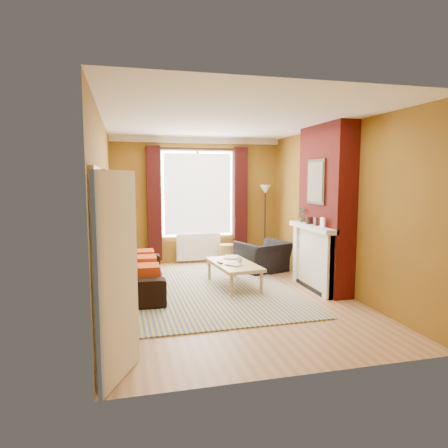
{
  "coord_description": "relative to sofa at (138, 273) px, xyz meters",
  "views": [
    {
      "loc": [
        -1.6,
        -6.16,
        1.92
      ],
      "look_at": [
        0.0,
        0.25,
        1.15
      ],
      "focal_mm": 32.0,
      "sensor_mm": 36.0,
      "label": 1
    }
  ],
  "objects": [
    {
      "name": "wicker_stool",
      "position": [
        2.01,
        1.8,
        -0.1
      ],
      "size": [
        0.45,
        0.45,
        0.43
      ],
      "rotation": [
        0.0,
        0.0,
        0.4
      ],
      "color": "olive",
      "rests_on": "ground"
    },
    {
      "name": "book_a",
      "position": [
        1.52,
        -0.4,
        0.13
      ],
      "size": [
        0.31,
        0.32,
        0.02
      ],
      "primitive_type": "imported",
      "rotation": [
        0.0,
        0.0,
        0.73
      ],
      "color": "#999999",
      "rests_on": "coffee_table"
    },
    {
      "name": "sofa",
      "position": [
        0.0,
        0.0,
        0.0
      ],
      "size": [
        0.92,
        2.19,
        0.63
      ],
      "primitive_type": "imported",
      "rotation": [
        0.0,
        0.0,
        1.53
      ],
      "color": "black",
      "rests_on": "ground"
    },
    {
      "name": "ground",
      "position": [
        1.42,
        -0.6,
        -0.31
      ],
      "size": [
        5.5,
        5.5,
        0.0
      ],
      "primitive_type": "plane",
      "color": "#986D45",
      "rests_on": "ground"
    },
    {
      "name": "mug",
      "position": [
        1.74,
        -0.2,
        0.17
      ],
      "size": [
        0.12,
        0.12,
        0.1
      ],
      "primitive_type": "imported",
      "rotation": [
        0.0,
        0.0,
        -0.09
      ],
      "color": "#999999",
      "rests_on": "coffee_table"
    },
    {
      "name": "coffee_table",
      "position": [
        1.65,
        -0.15,
        0.07
      ],
      "size": [
        0.78,
        1.37,
        0.44
      ],
      "rotation": [
        0.0,
        0.0,
        0.1
      ],
      "color": "tan",
      "rests_on": "ground"
    },
    {
      "name": "armchair",
      "position": [
        2.55,
        0.83,
        -0.01
      ],
      "size": [
        1.17,
        1.1,
        0.62
      ],
      "primitive_type": "imported",
      "rotation": [
        0.0,
        0.0,
        3.48
      ],
      "color": "black",
      "rests_on": "ground"
    },
    {
      "name": "striped_rug",
      "position": [
        1.21,
        -0.21,
        -0.3
      ],
      "size": [
        2.74,
        3.77,
        0.02
      ],
      "rotation": [
        0.0,
        0.0,
        0.01
      ],
      "color": "#346490",
      "rests_on": "ground"
    },
    {
      "name": "floor_lamp",
      "position": [
        2.92,
        1.79,
        1.07
      ],
      "size": [
        0.27,
        0.27,
        1.75
      ],
      "rotation": [
        0.0,
        0.0,
        0.07
      ],
      "color": "black",
      "rests_on": "ground"
    },
    {
      "name": "tv_remote",
      "position": [
        1.4,
        -0.13,
        0.13
      ],
      "size": [
        0.07,
        0.17,
        0.02
      ],
      "rotation": [
        0.0,
        0.0,
        0.13
      ],
      "color": "#252527",
      "rests_on": "coffee_table"
    },
    {
      "name": "book_b",
      "position": [
        1.6,
        0.33,
        0.13
      ],
      "size": [
        0.35,
        0.4,
        0.03
      ],
      "primitive_type": "imported",
      "rotation": [
        0.0,
        0.0,
        -0.39
      ],
      "color": "#999999",
      "rests_on": "coffee_table"
    },
    {
      "name": "room_walls",
      "position": [
        2.05,
        -0.32,
        1.07
      ],
      "size": [
        3.82,
        5.54,
        2.83
      ],
      "color": "brown",
      "rests_on": "ground"
    }
  ]
}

